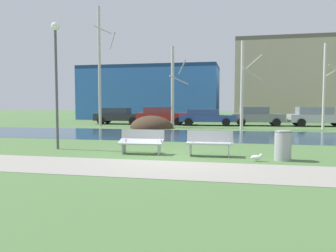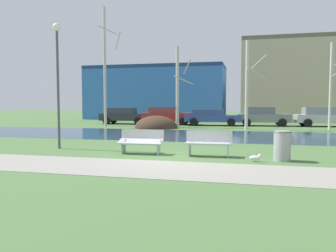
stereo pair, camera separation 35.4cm
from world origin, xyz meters
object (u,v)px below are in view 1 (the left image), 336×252
Objects in this scene: parked_suv_fifth_silver at (317,116)px; seagull at (257,157)px; trash_bin at (283,145)px; parked_van_nearest_dark at (119,115)px; parked_sedan_second_red at (162,115)px; bench_left at (142,141)px; parked_hatch_third_blue at (206,117)px; bench_right at (210,142)px; streetlamp at (56,64)px; parked_wagon_fourth_grey at (257,116)px.

seagull is at bearing -107.56° from parked_suv_fifth_silver.
parked_suv_fifth_silver is at bearing 74.58° from trash_bin.
parked_van_nearest_dark is 0.99× the size of parked_sedan_second_red.
parked_sedan_second_red is at bearing -178.34° from parked_suv_fifth_silver.
bench_left is 16.16m from parked_hatch_third_blue.
parked_van_nearest_dark is at bearing 112.94° from bench_left.
parked_sedan_second_red is 0.95× the size of parked_hatch_third_blue.
bench_left is 17.87m from parked_van_nearest_dark.
bench_right is at bearing 153.88° from seagull.
parked_suv_fifth_silver is (13.24, 16.38, -2.56)m from streetlamp.
parked_hatch_third_blue is at bearing -172.95° from parked_wagon_fourth_grey.
streetlamp is (-8.47, 0.93, 2.87)m from trash_bin.
parked_van_nearest_dark is 1.04× the size of parked_wagon_fourth_grey.
bench_left is 16.84m from parked_sedan_second_red.
streetlamp is at bearing -106.02° from parked_hatch_third_blue.
parked_hatch_third_blue is (4.48, 15.59, -2.64)m from streetlamp.
parked_van_nearest_dark is at bearing 119.76° from bench_right.
parked_suv_fifth_silver reaches higher than bench_right.
trash_bin is 0.20× the size of parked_suv_fifth_silver.
bench_right is 18.37m from parked_suv_fifth_silver.
trash_bin is 18.69m from parked_sedan_second_red.
parked_hatch_third_blue is at bearing -174.84° from parked_suv_fifth_silver.
trash_bin is at bearing -90.24° from parked_wagon_fourth_grey.
parked_wagon_fourth_grey is at bearing 7.05° from parked_hatch_third_blue.
bench_left is 1.70× the size of trash_bin.
bench_right is 16.82m from parked_wagon_fourth_grey.
seagull is 0.09× the size of parked_sedan_second_red.
trash_bin is 2.36× the size of seagull.
bench_left is at bearing -106.37° from parked_wagon_fourth_grey.
parked_suv_fifth_silver is (9.59, 16.92, 0.33)m from bench_left.
parked_suv_fifth_silver reaches higher than seagull.
parked_hatch_third_blue is (0.83, 16.13, 0.25)m from bench_left.
bench_left and bench_right have the same top height.
parked_wagon_fourth_grey is at bearing 89.76° from trash_bin.
seagull is at bearing -155.27° from trash_bin.
bench_left is 0.39× the size of parked_wagon_fourth_grey.
streetlamp is at bearing -128.95° from parked_suv_fifth_silver.
parked_wagon_fourth_grey reaches higher than parked_suv_fifth_silver.
streetlamp is 18.39m from parked_wagon_fourth_grey.
seagull is 0.08× the size of streetlamp.
trash_bin is 0.97m from seagull.
bench_right is 0.39× the size of parked_wagon_fourth_grey.
trash_bin is at bearing -76.42° from parked_hatch_third_blue.
bench_left is 19.46m from parked_suv_fifth_silver.
parked_hatch_third_blue is (7.79, -0.32, -0.04)m from parked_van_nearest_dark.
seagull is at bearing -57.52° from parked_van_nearest_dark.
bench_right is 18.96m from parked_van_nearest_dark.
parked_van_nearest_dark is 7.80m from parked_hatch_third_blue.
bench_right is 0.35× the size of parked_hatch_third_blue.
parked_sedan_second_red is 1.06× the size of parked_wagon_fourth_grey.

